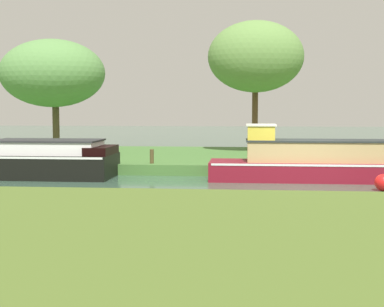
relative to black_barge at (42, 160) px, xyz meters
The scene contains 9 objects.
ground_plane 9.25m from the black_barge, ahead, with size 120.00×120.00×0.00m, color #3C5D4A.
riverbank_far 10.84m from the black_barge, 32.36° to the left, with size 72.00×10.00×0.40m, color #457132.
riverbank_near 13.71m from the black_barge, 48.09° to the right, with size 72.00×10.00×0.40m, color #4E6627.
black_barge is the anchor object (origin of this frame).
maroon_narrowboat 11.02m from the black_barge, ahead, with size 9.94×1.89×1.94m.
willow_tree_left 8.92m from the black_barge, 106.41° to the left, with size 5.28×4.37×5.52m.
willow_tree_centre 11.39m from the black_barge, 42.57° to the left, with size 4.49×3.51×6.18m.
mooring_post_near 4.03m from the black_barge, 19.93° to the left, with size 0.15×0.15×0.53m, color #4E4124.
channel_buoy 11.69m from the black_barge, 11.39° to the right, with size 0.51×0.51×0.51m, color red.
Camera 1 is at (-1.85, -18.22, 2.48)m, focal length 52.20 mm.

